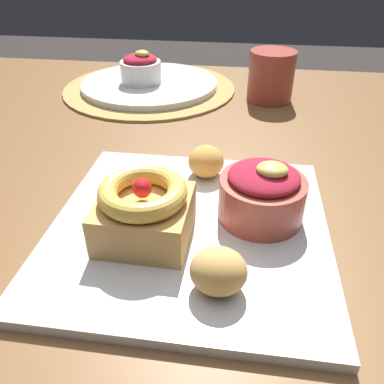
# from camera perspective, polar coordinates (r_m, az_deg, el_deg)

# --- Properties ---
(dining_table) EXTENTS (1.23, 1.02, 0.73)m
(dining_table) POSITION_cam_1_polar(r_m,az_deg,el_deg) (0.60, -3.70, -4.37)
(dining_table) COLOR brown
(dining_table) RESTS_ON ground_plane
(woven_placemat) EXTENTS (0.36, 0.36, 0.00)m
(woven_placemat) POSITION_cam_1_polar(r_m,az_deg,el_deg) (0.85, -6.20, 14.92)
(woven_placemat) COLOR #AD894C
(woven_placemat) RESTS_ON dining_table
(front_plate) EXTENTS (0.30, 0.30, 0.01)m
(front_plate) POSITION_cam_1_polar(r_m,az_deg,el_deg) (0.43, -0.37, -5.27)
(front_plate) COLOR silver
(front_plate) RESTS_ON dining_table
(cake_slice) EXTENTS (0.09, 0.09, 0.07)m
(cake_slice) POSITION_cam_1_polar(r_m,az_deg,el_deg) (0.39, -7.03, -2.76)
(cake_slice) COLOR tan
(cake_slice) RESTS_ON front_plate
(berry_ramekin) EXTENTS (0.09, 0.09, 0.07)m
(berry_ramekin) POSITION_cam_1_polar(r_m,az_deg,el_deg) (0.42, 10.24, -0.20)
(berry_ramekin) COLOR #B24C3D
(berry_ramekin) RESTS_ON front_plate
(fritter_front) EXTENTS (0.05, 0.05, 0.04)m
(fritter_front) POSITION_cam_1_polar(r_m,az_deg,el_deg) (0.50, 2.08, 4.51)
(fritter_front) COLOR gold
(fritter_front) RESTS_ON front_plate
(fritter_middle) EXTENTS (0.05, 0.05, 0.04)m
(fritter_middle) POSITION_cam_1_polar(r_m,az_deg,el_deg) (0.34, 3.89, -11.48)
(fritter_middle) COLOR tan
(fritter_middle) RESTS_ON front_plate
(back_plate) EXTENTS (0.28, 0.28, 0.01)m
(back_plate) POSITION_cam_1_polar(r_m,az_deg,el_deg) (0.85, -6.23, 15.46)
(back_plate) COLOR silver
(back_plate) RESTS_ON woven_placemat
(back_ramekin) EXTENTS (0.08, 0.08, 0.07)m
(back_ramekin) POSITION_cam_1_polar(r_m,az_deg,el_deg) (0.84, -7.52, 17.50)
(back_ramekin) COLOR white
(back_ramekin) RESTS_ON back_plate
(coffee_mug) EXTENTS (0.09, 0.09, 0.09)m
(coffee_mug) POSITION_cam_1_polar(r_m,az_deg,el_deg) (0.79, 11.51, 16.30)
(coffee_mug) COLOR #993D33
(coffee_mug) RESTS_ON dining_table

